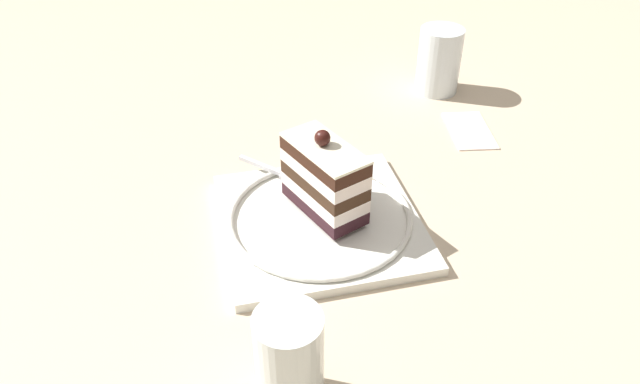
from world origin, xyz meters
The scene contains 7 objects.
ground_plane centered at (0.00, 0.00, 0.00)m, with size 2.40×2.40×0.00m, color beige.
dessert_plate centered at (-0.02, -0.01, 0.01)m, with size 0.23×0.23×0.02m.
cake_slice centered at (-0.03, -0.02, 0.06)m, with size 0.08×0.11×0.10m.
fork centered at (0.01, -0.10, 0.02)m, with size 0.08×0.09×0.00m.
drink_glass_near centered at (0.07, 0.20, 0.04)m, with size 0.05×0.05×0.10m.
drink_glass_far centered at (-0.29, -0.28, 0.05)m, with size 0.07×0.07×0.10m.
folded_napkin centered at (-0.28, -0.15, 0.00)m, with size 0.10×0.06×0.00m, color #F3DFD3.
Camera 1 is at (0.13, 0.49, 0.44)m, focal length 33.60 mm.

